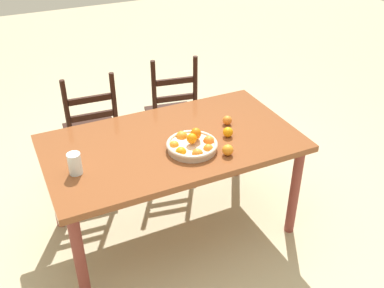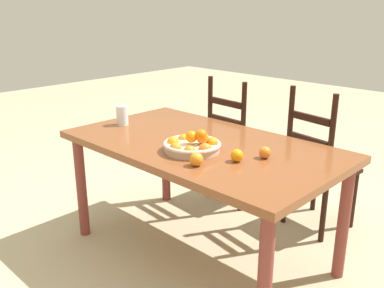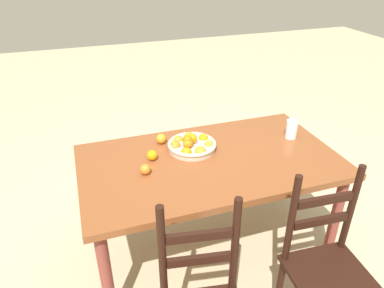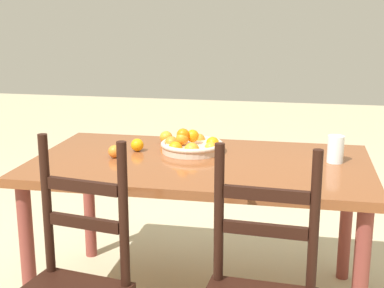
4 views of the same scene
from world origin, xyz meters
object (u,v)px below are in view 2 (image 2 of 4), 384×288
Objects in this scene: fruit_bowl at (193,145)px; orange_loose_0 at (265,152)px; orange_loose_2 at (237,155)px; chair_near_window at (237,145)px; drinking_glass at (122,115)px; chair_by_cabinet at (318,168)px; dining_table at (201,156)px; orange_loose_1 at (196,159)px.

orange_loose_0 is at bearing 27.56° from fruit_bowl.
fruit_bowl reaches higher than orange_loose_2.
chair_near_window is 15.06× the size of orange_loose_2.
chair_near_window is at bearing 127.94° from orange_loose_2.
orange_loose_0 is at bearing 6.61° from drinking_glass.
orange_loose_0 is 0.96× the size of orange_loose_2.
chair_by_cabinet is at bearing 90.52° from orange_loose_2.
orange_loose_0 is (0.08, -0.76, 0.32)m from chair_by_cabinet.
orange_loose_0 reaches higher than dining_table.
orange_loose_1 reaches higher than dining_table.
dining_table is at bearing 8.06° from drinking_glass.
dining_table is 0.88m from chair_by_cabinet.
fruit_bowl is at bearing 138.41° from orange_loose_1.
drinking_glass reaches higher than orange_loose_2.
chair_near_window is (-0.34, 0.77, -0.20)m from dining_table.
chair_near_window is at bearing 113.94° from dining_table.
chair_by_cabinet is at bearing -174.04° from chair_near_window.
dining_table is at bearing -175.59° from orange_loose_0.
chair_by_cabinet is at bearing 42.67° from drinking_glass.
fruit_bowl is 0.22m from orange_loose_1.
chair_near_window is at bearing 135.68° from orange_loose_0.
orange_loose_1 is 1.04× the size of orange_loose_2.
dining_table is 25.76× the size of orange_loose_0.
orange_loose_1 is (-0.10, -1.08, 0.32)m from chair_by_cabinet.
chair_by_cabinet is (0.33, 0.79, -0.21)m from dining_table.
orange_loose_2 is at bearing 60.48° from orange_loose_1.
orange_loose_0 is at bearing 105.56° from chair_by_cabinet.
fruit_bowl is 2.47× the size of drinking_glass.
drinking_glass reaches higher than orange_loose_1.
fruit_bowl is at bearing -63.58° from dining_table.
fruit_bowl is 4.87× the size of orange_loose_2.
drinking_glass reaches higher than orange_loose_0.
orange_loose_0 is at bearing 62.51° from orange_loose_2.
chair_near_window is at bearing 71.77° from drinking_glass.
dining_table is 0.37m from orange_loose_2.
orange_loose_1 is at bearing -50.94° from dining_table.
drinking_glass is at bearing -171.94° from dining_table.
drinking_glass is at bearing 175.27° from fruit_bowl.
orange_loose_0 is 1.04m from drinking_glass.
dining_table is 1.64× the size of chair_near_window.
orange_loose_1 reaches higher than orange_loose_2.
chair_by_cabinet reaches higher than orange_loose_1.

